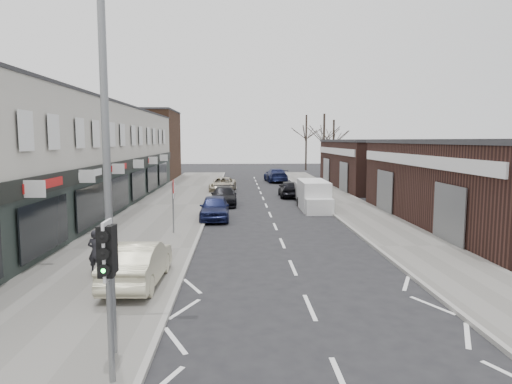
{
  "coord_description": "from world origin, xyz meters",
  "views": [
    {
      "loc": [
        -2.0,
        -10.29,
        4.68
      ],
      "look_at": [
        -1.28,
        7.87,
        2.6
      ],
      "focal_mm": 32.0,
      "sensor_mm": 36.0,
      "label": 1
    }
  ],
  "objects": [
    {
      "name": "parked_car_left_b",
      "position": [
        -3.04,
        22.35,
        0.65
      ],
      "size": [
        1.9,
        4.54,
        1.31
      ],
      "primitive_type": "imported",
      "rotation": [
        0.0,
        0.0,
        0.02
      ],
      "color": "black",
      "rests_on": "ground"
    },
    {
      "name": "tree_far_c",
      "position": [
        8.5,
        60.0,
        0.0
      ],
      "size": [
        3.6,
        3.6,
        8.5
      ],
      "primitive_type": null,
      "color": "#382D26",
      "rests_on": "ground"
    },
    {
      "name": "parked_car_right_c",
      "position": [
        2.2,
        40.39,
        0.76
      ],
      "size": [
        2.57,
        5.4,
        1.52
      ],
      "primitive_type": "imported",
      "rotation": [
        0.0,
        0.0,
        3.23
      ],
      "color": "#161C45",
      "rests_on": "ground"
    },
    {
      "name": "right_unit_far",
      "position": [
        12.5,
        34.0,
        2.25
      ],
      "size": [
        10.0,
        16.0,
        4.5
      ],
      "primitive_type": "cube",
      "color": "#341C17",
      "rests_on": "ground"
    },
    {
      "name": "parked_car_right_a",
      "position": [
        3.21,
        25.12,
        0.72
      ],
      "size": [
        1.57,
        4.36,
        1.43
      ],
      "primitive_type": "imported",
      "rotation": [
        0.0,
        0.0,
        3.13
      ],
      "color": "silver",
      "rests_on": "ground"
    },
    {
      "name": "shop_terrace_left",
      "position": [
        -13.5,
        19.5,
        3.55
      ],
      "size": [
        8.0,
        41.0,
        7.1
      ],
      "primitive_type": "cube",
      "color": "beige",
      "rests_on": "ground"
    },
    {
      "name": "right_unit_near",
      "position": [
        12.5,
        14.0,
        2.25
      ],
      "size": [
        10.0,
        18.0,
        4.5
      ],
      "primitive_type": "cube",
      "color": "#341C17",
      "rests_on": "ground"
    },
    {
      "name": "traffic_light",
      "position": [
        -4.4,
        -2.02,
        2.41
      ],
      "size": [
        0.28,
        0.6,
        3.1
      ],
      "color": "slate",
      "rests_on": "pavement_left"
    },
    {
      "name": "parked_car_left_a",
      "position": [
        -3.4,
        16.33,
        0.71
      ],
      "size": [
        1.78,
        4.23,
        1.43
      ],
      "primitive_type": "imported",
      "rotation": [
        0.0,
        0.0,
        0.02
      ],
      "color": "#151B42",
      "rests_on": "ground"
    },
    {
      "name": "sedan_on_pavement",
      "position": [
        -5.2,
        3.96,
        0.81
      ],
      "size": [
        1.58,
        4.25,
        1.39
      ],
      "primitive_type": "imported",
      "rotation": [
        0.0,
        0.0,
        3.12
      ],
      "color": "beige",
      "rests_on": "pavement_left"
    },
    {
      "name": "warning_sign",
      "position": [
        -5.16,
        12.0,
        2.2
      ],
      "size": [
        0.12,
        0.8,
        2.7
      ],
      "color": "slate",
      "rests_on": "pavement_left"
    },
    {
      "name": "tree_far_b",
      "position": [
        11.5,
        54.0,
        0.0
      ],
      "size": [
        3.6,
        3.6,
        7.5
      ],
      "primitive_type": null,
      "color": "#382D26",
      "rests_on": "ground"
    },
    {
      "name": "white_van",
      "position": [
        3.08,
        20.01,
        0.92
      ],
      "size": [
        1.82,
        5.03,
        1.95
      ],
      "rotation": [
        0.0,
        0.0,
        -0.01
      ],
      "color": "white",
      "rests_on": "ground"
    },
    {
      "name": "tree_far_a",
      "position": [
        9.0,
        48.0,
        0.0
      ],
      "size": [
        3.6,
        3.6,
        8.0
      ],
      "primitive_type": null,
      "color": "#382D26",
      "rests_on": "ground"
    },
    {
      "name": "parked_car_right_b",
      "position": [
        2.2,
        26.83,
        0.69
      ],
      "size": [
        1.69,
        4.07,
        1.38
      ],
      "primitive_type": "imported",
      "rotation": [
        0.0,
        0.0,
        3.13
      ],
      "color": "black",
      "rests_on": "ground"
    },
    {
      "name": "brick_block_far",
      "position": [
        -13.5,
        45.0,
        4.0
      ],
      "size": [
        8.0,
        10.0,
        8.0
      ],
      "primitive_type": "cube",
      "color": "#482E1F",
      "rests_on": "ground"
    },
    {
      "name": "street_lamp",
      "position": [
        -4.53,
        -0.8,
        4.62
      ],
      "size": [
        2.23,
        0.22,
        8.0
      ],
      "color": "slate",
      "rests_on": "pavement_left"
    },
    {
      "name": "pavement_right",
      "position": [
        5.75,
        22.0,
        0.06
      ],
      "size": [
        3.5,
        64.0,
        0.12
      ],
      "primitive_type": "cube",
      "color": "slate",
      "rests_on": "ground"
    },
    {
      "name": "pedestrian",
      "position": [
        -6.9,
        5.19,
        0.88
      ],
      "size": [
        0.6,
        0.45,
        1.51
      ],
      "primitive_type": "imported",
      "rotation": [
        0.0,
        0.0,
        2.97
      ],
      "color": "black",
      "rests_on": "pavement_left"
    },
    {
      "name": "pavement_left",
      "position": [
        -6.75,
        22.0,
        0.06
      ],
      "size": [
        5.5,
        64.0,
        0.12
      ],
      "primitive_type": "cube",
      "color": "slate",
      "rests_on": "ground"
    },
    {
      "name": "parked_car_left_c",
      "position": [
        -3.4,
        31.02,
        0.64
      ],
      "size": [
        2.49,
        4.78,
        1.29
      ],
      "primitive_type": "imported",
      "rotation": [
        0.0,
        0.0,
        -0.08
      ],
      "color": "#BEB298",
      "rests_on": "ground"
    },
    {
      "name": "ground",
      "position": [
        0.0,
        0.0,
        0.0
      ],
      "size": [
        160.0,
        160.0,
        0.0
      ],
      "primitive_type": "plane",
      "color": "black",
      "rests_on": "ground"
    }
  ]
}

